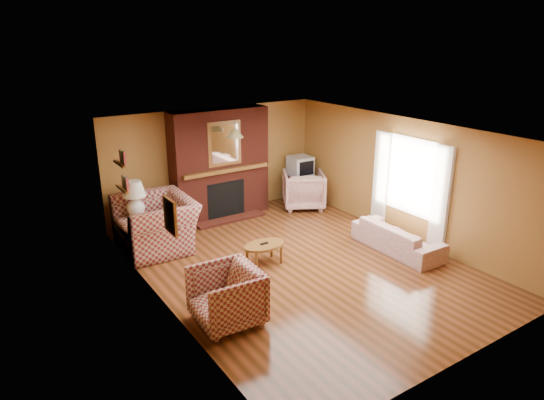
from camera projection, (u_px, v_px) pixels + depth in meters
floor at (300, 265)px, 8.62m from camera, size 6.50×6.50×0.00m
ceiling at (303, 132)px, 7.84m from camera, size 6.50×6.50×0.00m
wall_back at (215, 162)px, 10.80m from camera, size 6.50×0.00×6.50m
wall_front at (468, 278)px, 5.67m from camera, size 6.50×0.00×6.50m
wall_left at (162, 233)px, 6.93m from camera, size 0.00×6.50×6.50m
wall_right at (404, 179)px, 9.53m from camera, size 0.00×6.50×6.50m
fireplace at (220, 165)px, 10.59m from camera, size 2.20×0.82×2.40m
window_right at (409, 185)px, 9.37m from camera, size 0.10×1.85×2.00m
bookshelf at (122, 171)px, 8.31m from camera, size 0.09×0.55×0.71m
botanical_print at (170, 216)px, 6.60m from camera, size 0.05×0.40×0.50m
pendant_light at (235, 133)px, 9.79m from camera, size 0.36×0.36×0.48m
plaid_loveseat at (156, 224)px, 9.17m from camera, size 1.38×1.57×0.99m
plaid_armchair at (226, 296)px, 6.79m from camera, size 0.96×0.94×0.83m
floral_sofa at (398, 237)px, 9.13m from camera, size 0.74×1.83×0.53m
floral_armchair at (304, 190)px, 11.37m from camera, size 1.27×1.28×0.86m
coffee_table at (264, 247)px, 8.57m from camera, size 0.78×0.48×0.40m
side_table at (138, 231)px, 9.37m from camera, size 0.47×0.47×0.59m
table_lamp at (135, 197)px, 9.14m from camera, size 0.43×0.43×0.70m
tv_stand at (300, 188)px, 11.79m from camera, size 0.62×0.57×0.66m
crt_tv at (300, 166)px, 11.60m from camera, size 0.53×0.53×0.47m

